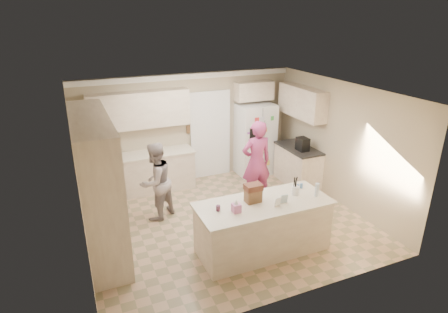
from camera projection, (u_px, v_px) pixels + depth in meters
name	position (u px, v px, depth m)	size (l,w,h in m)	color
floor	(226.00, 222.00, 7.43)	(5.20, 4.60, 0.02)	tan
ceiling	(227.00, 91.00, 6.49)	(5.20, 4.60, 0.02)	white
wall_back	(188.00, 128.00, 8.94)	(5.20, 0.02, 2.60)	tan
wall_front	(295.00, 220.00, 4.98)	(5.20, 0.02, 2.60)	tan
wall_left	(78.00, 185.00, 6.01)	(0.02, 4.60, 2.60)	tan
wall_right	(339.00, 143.00, 7.92)	(0.02, 4.60, 2.60)	tan
crown_back	(187.00, 77.00, 8.46)	(5.20, 0.08, 0.12)	white
pantry_bank	(97.00, 184.00, 6.34)	(0.60, 2.60, 2.35)	beige
back_base_cab	(146.00, 173.00, 8.57)	(2.20, 0.60, 0.88)	beige
back_countertop	(144.00, 155.00, 8.39)	(2.24, 0.63, 0.04)	beige
back_upper_cab	(139.00, 110.00, 8.15)	(2.20, 0.35, 0.80)	beige
doorway_opening	(210.00, 136.00, 9.21)	(0.90, 0.06, 2.10)	black
doorway_casing	(211.00, 136.00, 9.18)	(1.02, 0.03, 2.22)	white
wall_frame_upper	(189.00, 118.00, 8.83)	(0.15, 0.02, 0.20)	brown
wall_frame_lower	(189.00, 129.00, 8.92)	(0.15, 0.02, 0.20)	brown
refrigerator	(255.00, 139.00, 9.41)	(0.90, 0.70, 1.80)	white
fridge_seam	(262.00, 144.00, 9.11)	(0.01, 0.02, 1.78)	gray
fridge_dispenser	(254.00, 135.00, 8.93)	(0.22, 0.03, 0.35)	black
fridge_handle_l	(260.00, 138.00, 9.02)	(0.02, 0.02, 0.85)	silver
fridge_handle_r	(264.00, 138.00, 9.06)	(0.02, 0.02, 0.85)	silver
over_fridge_cab	(254.00, 91.00, 9.10)	(0.95, 0.35, 0.45)	beige
right_base_cab	(298.00, 166.00, 8.97)	(0.60, 1.20, 0.88)	beige
right_countertop	(299.00, 148.00, 8.80)	(0.63, 1.24, 0.04)	#2D2B28
right_upper_cab	(302.00, 102.00, 8.65)	(0.35, 1.50, 0.70)	beige
coffee_maker	(303.00, 144.00, 8.56)	(0.22, 0.28, 0.30)	black
island_base	(263.00, 228.00, 6.40)	(2.20, 0.90, 0.88)	beige
island_top	(264.00, 204.00, 6.23)	(2.28, 0.96, 0.05)	beige
utensil_crock	(295.00, 190.00, 6.48)	(0.13, 0.13, 0.15)	white
tissue_box	(236.00, 208.00, 5.91)	(0.13, 0.13, 0.14)	pink
tissue_plume	(236.00, 202.00, 5.87)	(0.08, 0.08, 0.08)	white
dollhouse_body	(253.00, 196.00, 6.22)	(0.26, 0.18, 0.22)	brown
dollhouse_roof	(253.00, 187.00, 6.16)	(0.28, 0.20, 0.10)	#592D1E
jam_jar	(218.00, 208.00, 5.96)	(0.07, 0.07, 0.09)	#59263F
greeting_card_a	(278.00, 202.00, 6.08)	(0.12, 0.01, 0.16)	white
greeting_card_b	(284.00, 199.00, 6.18)	(0.12, 0.01, 0.16)	silver
water_bottle	(317.00, 190.00, 6.40)	(0.07, 0.07, 0.24)	silver
shaker_salt	(298.00, 186.00, 6.70)	(0.05, 0.05, 0.09)	#4D79AA
shaker_pepper	(301.00, 186.00, 6.72)	(0.05, 0.05, 0.09)	#4D79AA
teen_boy	(156.00, 182.00, 7.32)	(0.77, 0.60, 1.58)	#9B9592
teen_girl	(256.00, 162.00, 7.94)	(0.66, 0.44, 1.82)	#A93C6C
fridge_magnets	(262.00, 144.00, 9.10)	(0.76, 0.02, 1.44)	tan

